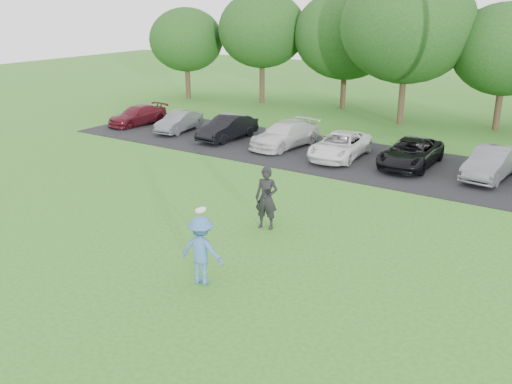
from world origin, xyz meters
TOP-DOWN VIEW (x-y plane):
  - ground at (0.00, 0.00)m, footprint 100.00×100.00m
  - parking_lot at (0.00, 13.00)m, footprint 32.00×6.50m
  - frisbee_player at (0.74, -0.09)m, footprint 1.28×0.89m
  - camera_bystander at (0.12, 3.91)m, footprint 0.82×0.62m
  - parked_cars at (0.86, 12.97)m, footprint 30.58×4.93m
  - tree_row at (1.51, 22.76)m, footprint 42.39×9.85m

SIDE VIEW (x-z plane):
  - ground at x=0.00m, z-range 0.00..0.00m
  - parking_lot at x=0.00m, z-range 0.00..0.03m
  - parked_cars at x=0.86m, z-range -0.01..1.23m
  - frisbee_player at x=0.74m, z-range -0.18..1.99m
  - camera_bystander at x=0.12m, z-range 0.00..2.01m
  - tree_row at x=1.51m, z-range 0.59..9.23m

